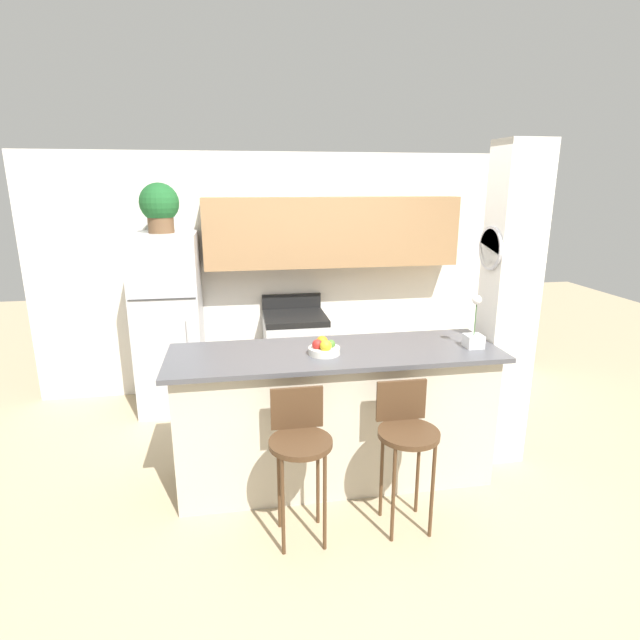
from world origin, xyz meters
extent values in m
plane|color=tan|center=(0.00, 0.00, 0.00)|extent=(14.00, 14.00, 0.00)
cube|color=white|center=(0.00, 1.96, 1.27)|extent=(5.60, 0.06, 2.55)
cube|color=#9E754C|center=(0.32, 1.77, 1.74)|extent=(2.66, 0.32, 0.71)
cube|color=silver|center=(-0.11, 1.79, 1.65)|extent=(0.69, 0.28, 0.12)
cube|color=white|center=(1.41, 0.11, 1.27)|extent=(0.36, 0.32, 2.55)
cylinder|color=silver|center=(1.22, 0.11, 1.76)|extent=(0.02, 0.33, 0.33)
cylinder|color=white|center=(1.21, 0.11, 1.76)|extent=(0.01, 0.29, 0.29)
cube|color=beige|center=(0.00, 0.00, 0.51)|extent=(2.32, 0.64, 1.01)
cube|color=#4C4C51|center=(0.00, 0.00, 1.03)|extent=(2.44, 0.76, 0.04)
cube|color=silver|center=(-1.38, 1.56, 0.61)|extent=(0.63, 0.67, 1.21)
cube|color=silver|center=(-1.38, 1.56, 1.50)|extent=(0.63, 0.67, 0.57)
cube|color=#333333|center=(-1.38, 1.22, 1.21)|extent=(0.60, 0.01, 0.01)
cylinder|color=#B2B2B7|center=(-1.17, 1.21, 0.67)|extent=(0.02, 0.02, 0.67)
cube|color=silver|center=(-0.11, 1.59, 0.43)|extent=(0.64, 0.63, 0.85)
cube|color=black|center=(-0.11, 1.59, 0.88)|extent=(0.64, 0.63, 0.06)
cube|color=black|center=(-0.11, 1.89, 0.99)|extent=(0.64, 0.04, 0.16)
cube|color=black|center=(-0.11, 1.27, 0.47)|extent=(0.39, 0.01, 0.27)
cylinder|color=#4C331E|center=(-0.35, -0.66, 0.69)|extent=(0.40, 0.40, 0.03)
cube|color=#4C331E|center=(-0.35, -0.49, 0.84)|extent=(0.34, 0.02, 0.28)
cylinder|color=#4C331E|center=(-0.48, -0.79, 0.33)|extent=(0.02, 0.02, 0.67)
cylinder|color=#4C331E|center=(-0.22, -0.79, 0.33)|extent=(0.02, 0.02, 0.67)
cylinder|color=#4C331E|center=(-0.48, -0.53, 0.33)|extent=(0.02, 0.02, 0.67)
cylinder|color=#4C331E|center=(-0.22, -0.53, 0.33)|extent=(0.02, 0.02, 0.67)
cylinder|color=#4C331E|center=(0.35, -0.66, 0.69)|extent=(0.40, 0.40, 0.03)
cube|color=#4C331E|center=(0.35, -0.49, 0.84)|extent=(0.34, 0.02, 0.28)
cylinder|color=#4C331E|center=(0.22, -0.79, 0.33)|extent=(0.02, 0.02, 0.67)
cylinder|color=#4C331E|center=(0.48, -0.79, 0.33)|extent=(0.02, 0.02, 0.67)
cylinder|color=#4C331E|center=(0.22, -0.53, 0.33)|extent=(0.02, 0.02, 0.67)
cylinder|color=#4C331E|center=(0.48, -0.53, 0.33)|extent=(0.02, 0.02, 0.67)
cylinder|color=brown|center=(-1.38, 1.56, 1.85)|extent=(0.24, 0.24, 0.14)
sphere|color=#1E5B28|center=(-1.38, 1.56, 2.06)|extent=(0.37, 0.37, 0.37)
cube|color=white|center=(1.04, -0.09, 1.09)|extent=(0.13, 0.13, 0.10)
cylinder|color=#386633|center=(1.04, -0.09, 1.27)|extent=(0.01, 0.01, 0.25)
sphere|color=white|center=(1.04, -0.09, 1.41)|extent=(0.07, 0.07, 0.07)
cylinder|color=silver|center=(-0.09, -0.06, 1.07)|extent=(0.23, 0.23, 0.05)
sphere|color=#4C7F2D|center=(-0.04, -0.05, 1.12)|extent=(0.06, 0.06, 0.06)
sphere|color=orange|center=(-0.10, -0.01, 1.12)|extent=(0.09, 0.09, 0.09)
sphere|color=red|center=(-0.15, -0.06, 1.12)|extent=(0.08, 0.08, 0.08)
sphere|color=gold|center=(-0.09, -0.11, 1.12)|extent=(0.08, 0.08, 0.08)
cylinder|color=#59595B|center=(-0.84, 1.32, 0.19)|extent=(0.28, 0.28, 0.38)
camera|label=1|loc=(-0.70, -3.41, 2.24)|focal=28.00mm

